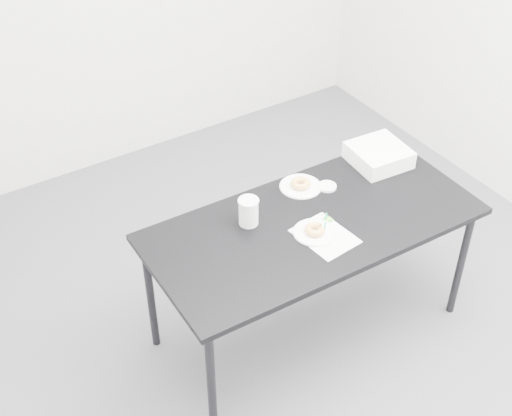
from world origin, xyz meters
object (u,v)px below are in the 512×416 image
coffee_cup (249,212)px  bakery_box (379,155)px  plate_near (315,232)px  scorecard (325,236)px  pen (325,222)px  donut_near (315,229)px  plate_far (300,186)px  table (313,230)px  donut_far (301,183)px

coffee_cup → bakery_box: (0.87, 0.06, -0.02)m
plate_near → bakery_box: size_ratio=0.73×
scorecard → plate_near: bearing=118.0°
scorecard → pen: pen is taller
plate_near → bakery_box: bearing=24.7°
plate_near → bakery_box: (0.64, 0.30, 0.04)m
donut_near → plate_far: (0.16, 0.34, -0.02)m
pen → donut_near: 0.10m
plate_far → bakery_box: bakery_box is taller
plate_near → coffee_cup: bearing=133.8°
coffee_cup → pen: bearing=-32.4°
plate_near → plate_far: bearing=65.0°
table → plate_near: 0.11m
table → plate_near: bearing=-121.4°
donut_far → plate_far: bearing=0.0°
table → donut_near: donut_near is taller
bakery_box → coffee_cup: bearing=-171.4°
scorecard → plate_far: (0.13, 0.38, 0.00)m
plate_near → donut_far: 0.37m
donut_near → donut_far: size_ratio=0.95×
scorecard → donut_near: bearing=118.0°
table → plate_far: size_ratio=7.61×
plate_far → plate_near: bearing=-115.0°
table → donut_near: (-0.05, -0.07, 0.08)m
donut_far → pen: bearing=-102.4°
plate_far → coffee_cup: coffee_cup is taller
coffee_cup → bakery_box: coffee_cup is taller
plate_near → donut_far: bearing=65.0°
donut_near → donut_far: (0.16, 0.34, -0.00)m
pen → donut_far: 0.31m
donut_near → bakery_box: (0.64, 0.30, 0.02)m
donut_near → plate_far: size_ratio=0.45×
donut_near → bakery_box: bakery_box is taller
scorecard → donut_near: (-0.03, 0.04, 0.02)m
table → donut_near: size_ratio=17.05×
donut_far → bakery_box: bakery_box is taller
pen → bakery_box: (0.55, 0.26, 0.04)m
donut_far → plate_near: bearing=-115.0°
scorecard → donut_far: (0.13, 0.38, 0.02)m
table → coffee_cup: (-0.27, 0.16, 0.13)m
plate_near → pen: bearing=21.0°
bakery_box → plate_far: bearing=179.5°
plate_near → plate_far: size_ratio=0.95×
donut_near → coffee_cup: bearing=133.8°
plate_far → bakery_box: (0.48, -0.04, 0.04)m
pen → plate_near: bearing=152.2°
plate_near → plate_far: plate_near is taller
pen → plate_near: size_ratio=0.64×
table → plate_near: size_ratio=8.01×
table → donut_far: bearing=68.5°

